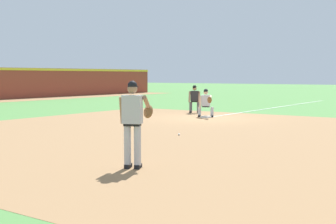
# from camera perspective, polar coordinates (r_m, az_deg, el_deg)

# --- Properties ---
(ground_plane) EXTENTS (160.00, 160.00, 0.00)m
(ground_plane) POSITION_cam_1_polar(r_m,az_deg,el_deg) (21.71, 4.63, -0.72)
(ground_plane) COLOR #518942
(infield_dirt_patch) EXTENTS (18.00, 18.00, 0.01)m
(infield_dirt_patch) POSITION_cam_1_polar(r_m,az_deg,el_deg) (15.79, 1.82, -2.66)
(infield_dirt_patch) COLOR #9E754C
(infield_dirt_patch) RESTS_ON ground
(foul_line_stripe) EXTENTS (17.91, 0.10, 0.00)m
(foul_line_stripe) POSITION_cam_1_polar(r_m,az_deg,el_deg) (29.77, 13.36, 0.60)
(foul_line_stripe) COLOR white
(foul_line_stripe) RESTS_ON ground
(first_base_bag) EXTENTS (0.38, 0.38, 0.09)m
(first_base_bag) POSITION_cam_1_polar(r_m,az_deg,el_deg) (21.71, 4.63, -0.61)
(first_base_bag) COLOR white
(first_base_bag) RESTS_ON ground
(baseball) EXTENTS (0.07, 0.07, 0.07)m
(baseball) POSITION_cam_1_polar(r_m,az_deg,el_deg) (15.33, 1.35, -2.76)
(baseball) COLOR white
(baseball) RESTS_ON ground
(pitcher) EXTENTS (0.82, 0.60, 1.86)m
(pitcher) POSITION_cam_1_polar(r_m,az_deg,el_deg) (9.88, -4.22, -0.83)
(pitcher) COLOR black
(pitcher) RESTS_ON ground
(first_baseman) EXTENTS (0.84, 0.97, 1.34)m
(first_baseman) POSITION_cam_1_polar(r_m,az_deg,el_deg) (22.03, 4.66, 1.26)
(first_baseman) COLOR black
(first_baseman) RESTS_ON ground
(umpire) EXTENTS (0.61, 0.67, 1.46)m
(umpire) POSITION_cam_1_polar(r_m,az_deg,el_deg) (24.48, 3.25, 1.73)
(umpire) COLOR black
(umpire) RESTS_ON ground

